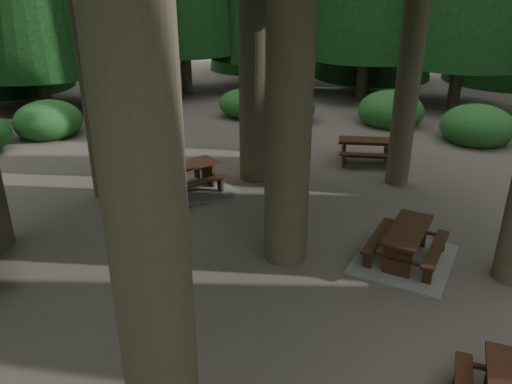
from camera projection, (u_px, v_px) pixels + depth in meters
ground at (255, 271)px, 9.39m from camera, size 80.00×80.00×0.00m
picnic_table_a at (405, 250)px, 9.64m from camera, size 2.69×2.58×0.71m
picnic_table_c at (186, 183)px, 12.75m from camera, size 2.42×2.09×0.74m
picnic_table_d at (366, 147)px, 14.75m from camera, size 2.06×2.00×0.70m
shrub_ring at (267, 228)px, 10.15m from camera, size 23.86×24.64×1.49m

